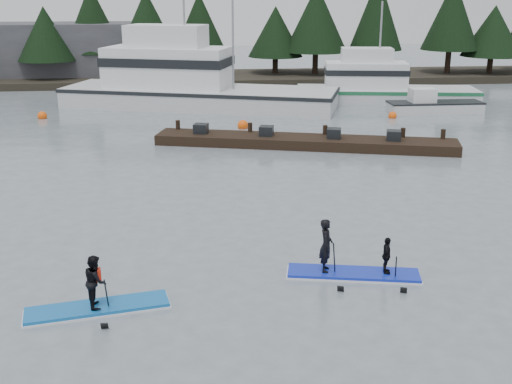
{
  "coord_description": "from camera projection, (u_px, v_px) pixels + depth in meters",
  "views": [
    {
      "loc": [
        -2.25,
        -15.01,
        7.8
      ],
      "look_at": [
        0.0,
        6.0,
        1.1
      ],
      "focal_mm": 45.0,
      "sensor_mm": 36.0,
      "label": 1
    }
  ],
  "objects": [
    {
      "name": "waterfront_building",
      "position": [
        52.0,
        52.0,
        56.35
      ],
      "size": [
        18.0,
        6.0,
        5.0
      ],
      "primitive_type": "cube",
      "color": "#4C4C51",
      "rests_on": "ground"
    },
    {
      "name": "floating_dock",
      "position": [
        304.0,
        142.0,
        33.15
      ],
      "size": [
        15.48,
        6.19,
        0.52
      ],
      "primitive_type": "cube",
      "rotation": [
        0.0,
        0.0,
        -0.27
      ],
      "color": "black",
      "rests_on": "ground"
    },
    {
      "name": "fishing_boat_medium",
      "position": [
        381.0,
        94.0,
        46.37
      ],
      "size": [
        13.18,
        5.71,
        7.83
      ],
      "rotation": [
        0.0,
        0.0,
        -0.17
      ],
      "color": "silver",
      "rests_on": "ground"
    },
    {
      "name": "buoy_b",
      "position": [
        243.0,
        128.0,
        37.67
      ],
      "size": [
        0.62,
        0.62,
        0.62
      ],
      "primitive_type": "sphere",
      "color": "#FF560C",
      "rests_on": "ground"
    },
    {
      "name": "buoy_a",
      "position": [
        42.0,
        118.0,
        40.5
      ],
      "size": [
        0.59,
        0.59,
        0.59
      ],
      "primitive_type": "sphere",
      "color": "#FF560C",
      "rests_on": "ground"
    },
    {
      "name": "skiff",
      "position": [
        435.0,
        107.0,
        42.33
      ],
      "size": [
        6.14,
        1.86,
        0.72
      ],
      "primitive_type": "cube",
      "rotation": [
        0.0,
        0.0,
        -0.0
      ],
      "color": "silver",
      "rests_on": "ground"
    },
    {
      "name": "fishing_boat_large",
      "position": [
        191.0,
        96.0,
        44.18
      ],
      "size": [
        19.25,
        10.77,
        10.38
      ],
      "rotation": [
        0.0,
        0.0,
        -0.32
      ],
      "color": "silver",
      "rests_on": "ground"
    },
    {
      "name": "paddleboard_duo",
      "position": [
        350.0,
        260.0,
        18.13
      ],
      "size": [
        3.82,
        1.67,
        2.2
      ],
      "rotation": [
        0.0,
        0.0,
        -0.21
      ],
      "color": "#142ABD",
      "rests_on": "ground"
    },
    {
      "name": "paddleboard_solo",
      "position": [
        96.0,
        293.0,
        16.16
      ],
      "size": [
        3.67,
        1.51,
        1.9
      ],
      "rotation": [
        0.0,
        0.0,
        0.19
      ],
      "color": "#1261AE",
      "rests_on": "ground"
    },
    {
      "name": "ground",
      "position": [
        280.0,
        300.0,
        16.82
      ],
      "size": [
        160.0,
        160.0,
        0.0
      ],
      "primitive_type": "plane",
      "color": "slate",
      "rests_on": "ground"
    },
    {
      "name": "buoy_c",
      "position": [
        392.0,
        118.0,
        40.65
      ],
      "size": [
        0.53,
        0.53,
        0.53
      ],
      "primitive_type": "sphere",
      "color": "#FF560C",
      "rests_on": "ground"
    },
    {
      "name": "far_shore",
      "position": [
        213.0,
        78.0,
        56.54
      ],
      "size": [
        70.0,
        8.0,
        0.6
      ],
      "primitive_type": "cube",
      "color": "#2D281E",
      "rests_on": "ground"
    },
    {
      "name": "treeline",
      "position": [
        213.0,
        82.0,
        56.63
      ],
      "size": [
        60.0,
        4.0,
        8.0
      ],
      "primitive_type": null,
      "color": "black",
      "rests_on": "ground"
    }
  ]
}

